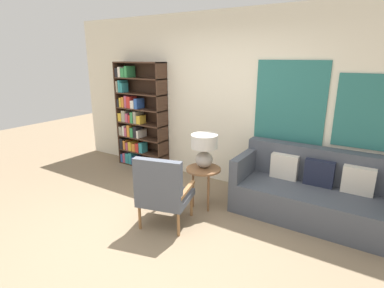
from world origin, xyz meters
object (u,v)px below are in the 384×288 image
object	(u,v)px
couch	(315,193)
table_lamp	(204,148)
armchair	(162,190)
bookshelf	(136,118)
side_table	(203,173)

from	to	relation	value
couch	table_lamp	xyz separation A→B (m)	(-1.37, -0.52, 0.53)
armchair	table_lamp	bearing A→B (deg)	79.53
armchair	couch	distance (m)	1.98
table_lamp	couch	bearing A→B (deg)	20.66
bookshelf	table_lamp	distance (m)	2.07
armchair	side_table	bearing A→B (deg)	77.67
bookshelf	side_table	size ratio (longest dim) A/B	3.37
side_table	armchair	bearing A→B (deg)	-102.33
armchair	side_table	xyz separation A→B (m)	(0.15, 0.71, 0.00)
side_table	couch	bearing A→B (deg)	22.44
couch	table_lamp	world-z (taller)	table_lamp
armchair	couch	bearing A→B (deg)	40.07
table_lamp	armchair	bearing A→B (deg)	-100.47
bookshelf	armchair	size ratio (longest dim) A/B	2.12
couch	side_table	size ratio (longest dim) A/B	3.50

